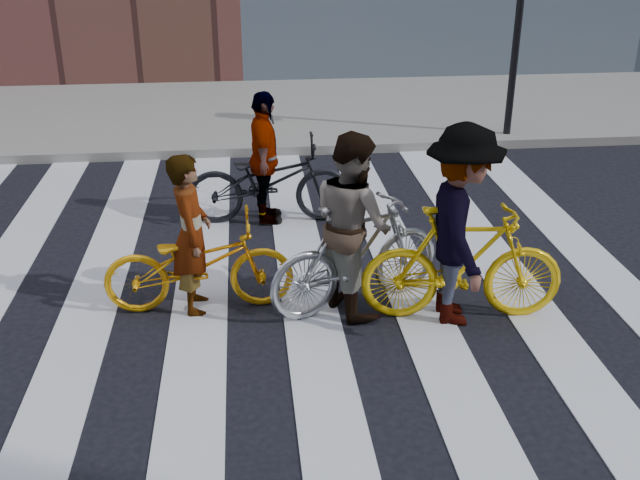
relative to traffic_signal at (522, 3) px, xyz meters
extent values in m
plane|color=black|center=(-4.40, -5.32, -2.28)|extent=(100.00, 100.00, 0.00)
cube|color=gray|center=(-4.40, 2.18, -2.20)|extent=(100.00, 5.00, 0.15)
cube|color=silver|center=(-6.05, -5.32, -2.27)|extent=(0.55, 10.00, 0.01)
cube|color=silver|center=(-4.95, -5.32, -2.27)|extent=(0.55, 10.00, 0.01)
cube|color=silver|center=(-3.85, -5.32, -2.27)|extent=(0.55, 10.00, 0.01)
cube|color=silver|center=(-2.75, -5.32, -2.27)|extent=(0.55, 10.00, 0.01)
cube|color=silver|center=(-1.65, -5.32, -2.27)|extent=(0.55, 10.00, 0.01)
cube|color=silver|center=(-0.55, -5.32, -2.27)|extent=(0.55, 10.00, 0.01)
cylinder|color=black|center=(0.00, 0.08, -0.68)|extent=(0.12, 0.12, 3.20)
imported|color=#FFAA0E|center=(-4.93, -5.16, -1.79)|extent=(1.87, 0.68, 0.97)
imported|color=#A3A6AC|center=(-3.38, -5.29, -1.71)|extent=(1.96, 1.22, 1.14)
imported|color=yellow|center=(-2.42, -5.62, -1.70)|extent=(1.98, 0.71, 1.16)
imported|color=black|center=(-4.15, -2.99, -1.74)|extent=(2.07, 0.77, 1.08)
imported|color=slate|center=(-4.98, -5.16, -1.47)|extent=(0.40, 0.60, 1.61)
imported|color=slate|center=(-3.43, -5.29, -1.37)|extent=(0.97, 1.08, 1.81)
imported|color=slate|center=(-2.47, -5.62, -1.31)|extent=(0.83, 1.32, 1.95)
imported|color=slate|center=(-4.20, -2.99, -1.44)|extent=(0.43, 0.99, 1.67)
camera|label=1|loc=(-4.43, -11.84, 1.43)|focal=42.00mm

